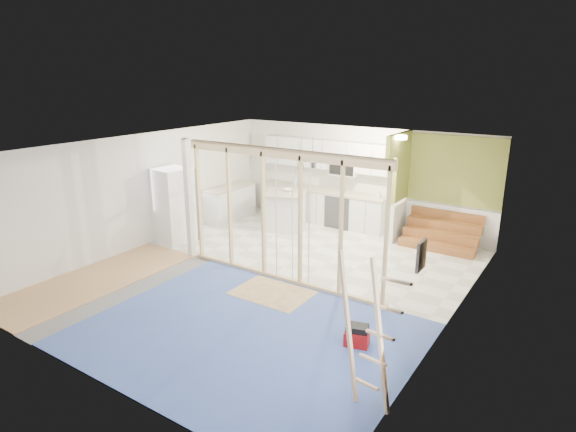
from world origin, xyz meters
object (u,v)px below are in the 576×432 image
Objects in this scene: island at (286,211)px; toolbox at (357,336)px; fridge at (174,206)px; ladder at (368,333)px.

toolbox is (3.96, -4.03, -0.33)m from island.
island is 5.66m from toolbox.
island is (1.68, 2.25, -0.40)m from fridge.
island is at bearing 119.25° from toolbox.
ladder is at bearing -17.25° from fridge.
ladder reaches higher than toolbox.
fridge is 6.90m from ladder.
island is 6.90m from ladder.
fridge is 5.95m from toolbox.
fridge reaches higher than island.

